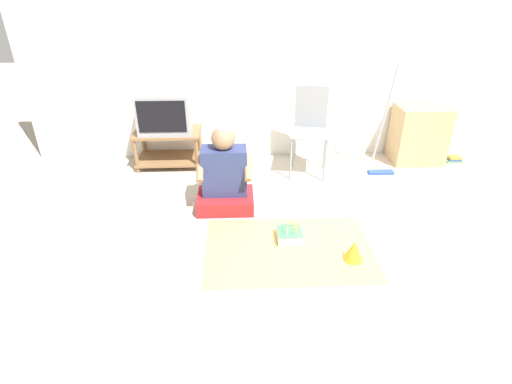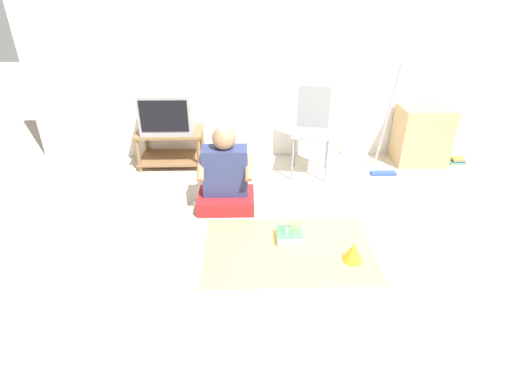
{
  "view_description": "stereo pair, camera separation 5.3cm",
  "coord_description": "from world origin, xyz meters",
  "px_view_note": "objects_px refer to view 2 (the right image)",
  "views": [
    {
      "loc": [
        -0.79,
        -2.62,
        1.98
      ],
      "look_at": [
        -0.66,
        0.34,
        0.35
      ],
      "focal_mm": 28.0,
      "sensor_mm": 36.0,
      "label": 1
    },
    {
      "loc": [
        -0.73,
        -2.62,
        1.98
      ],
      "look_at": [
        -0.66,
        0.34,
        0.35
      ],
      "focal_mm": 28.0,
      "sensor_mm": 36.0,
      "label": 2
    }
  ],
  "objects_px": {
    "tv": "(168,111)",
    "cardboard_box_stack": "(422,135)",
    "dust_mop": "(385,142)",
    "person_seated": "(225,177)",
    "book_pile": "(457,161)",
    "party_hat_blue": "(353,251)",
    "folding_chair": "(312,125)",
    "birthday_cake": "(289,235)"
  },
  "relations": [
    {
      "from": "tv",
      "to": "book_pile",
      "type": "xyz_separation_m",
      "value": [
        3.37,
        -0.06,
        -0.61
      ]
    },
    {
      "from": "cardboard_box_stack",
      "to": "birthday_cake",
      "type": "bearing_deg",
      "value": -137.06
    },
    {
      "from": "tv",
      "to": "birthday_cake",
      "type": "distance_m",
      "value": 2.08
    },
    {
      "from": "tv",
      "to": "person_seated",
      "type": "bearing_deg",
      "value": -55.9
    },
    {
      "from": "cardboard_box_stack",
      "to": "birthday_cake",
      "type": "xyz_separation_m",
      "value": [
        -1.68,
        -1.57,
        -0.28
      ]
    },
    {
      "from": "book_pile",
      "to": "birthday_cake",
      "type": "distance_m",
      "value": 2.63
    },
    {
      "from": "folding_chair",
      "to": "person_seated",
      "type": "distance_m",
      "value": 1.21
    },
    {
      "from": "tv",
      "to": "folding_chair",
      "type": "distance_m",
      "value": 1.6
    },
    {
      "from": "cardboard_box_stack",
      "to": "party_hat_blue",
      "type": "height_order",
      "value": "cardboard_box_stack"
    },
    {
      "from": "book_pile",
      "to": "tv",
      "type": "bearing_deg",
      "value": 178.96
    },
    {
      "from": "book_pile",
      "to": "party_hat_blue",
      "type": "xyz_separation_m",
      "value": [
        -1.68,
        -1.8,
        0.06
      ]
    },
    {
      "from": "person_seated",
      "to": "party_hat_blue",
      "type": "xyz_separation_m",
      "value": [
        1.02,
        -0.87,
        -0.22
      ]
    },
    {
      "from": "cardboard_box_stack",
      "to": "party_hat_blue",
      "type": "relative_size",
      "value": 4.06
    },
    {
      "from": "birthday_cake",
      "to": "party_hat_blue",
      "type": "distance_m",
      "value": 0.55
    },
    {
      "from": "folding_chair",
      "to": "cardboard_box_stack",
      "type": "distance_m",
      "value": 1.36
    },
    {
      "from": "folding_chair",
      "to": "person_seated",
      "type": "bearing_deg",
      "value": -140.02
    },
    {
      "from": "folding_chair",
      "to": "dust_mop",
      "type": "bearing_deg",
      "value": -2.61
    },
    {
      "from": "party_hat_blue",
      "to": "folding_chair",
      "type": "bearing_deg",
      "value": 93.72
    },
    {
      "from": "dust_mop",
      "to": "book_pile",
      "type": "distance_m",
      "value": 1.04
    },
    {
      "from": "book_pile",
      "to": "person_seated",
      "type": "distance_m",
      "value": 2.87
    },
    {
      "from": "cardboard_box_stack",
      "to": "dust_mop",
      "type": "bearing_deg",
      "value": -153.31
    },
    {
      "from": "tv",
      "to": "book_pile",
      "type": "distance_m",
      "value": 3.42
    },
    {
      "from": "dust_mop",
      "to": "book_pile",
      "type": "xyz_separation_m",
      "value": [
        0.97,
        0.2,
        -0.32
      ]
    },
    {
      "from": "folding_chair",
      "to": "party_hat_blue",
      "type": "bearing_deg",
      "value": -86.28
    },
    {
      "from": "dust_mop",
      "to": "book_pile",
      "type": "height_order",
      "value": "dust_mop"
    },
    {
      "from": "folding_chair",
      "to": "birthday_cake",
      "type": "xyz_separation_m",
      "value": [
        -0.36,
        -1.35,
        -0.5
      ]
    },
    {
      "from": "party_hat_blue",
      "to": "tv",
      "type": "bearing_deg",
      "value": 132.2
    },
    {
      "from": "folding_chair",
      "to": "book_pile",
      "type": "bearing_deg",
      "value": 5.32
    },
    {
      "from": "tv",
      "to": "cardboard_box_stack",
      "type": "height_order",
      "value": "tv"
    },
    {
      "from": "dust_mop",
      "to": "person_seated",
      "type": "relative_size",
      "value": 1.39
    },
    {
      "from": "folding_chair",
      "to": "party_hat_blue",
      "type": "distance_m",
      "value": 1.7
    },
    {
      "from": "folding_chair",
      "to": "book_pile",
      "type": "xyz_separation_m",
      "value": [
        1.79,
        0.17,
        -0.52
      ]
    },
    {
      "from": "folding_chair",
      "to": "birthday_cake",
      "type": "height_order",
      "value": "folding_chair"
    },
    {
      "from": "person_seated",
      "to": "cardboard_box_stack",
      "type": "bearing_deg",
      "value": 23.73
    },
    {
      "from": "tv",
      "to": "birthday_cake",
      "type": "xyz_separation_m",
      "value": [
        1.22,
        -1.57,
        -0.59
      ]
    },
    {
      "from": "tv",
      "to": "person_seated",
      "type": "distance_m",
      "value": 1.24
    },
    {
      "from": "dust_mop",
      "to": "birthday_cake",
      "type": "distance_m",
      "value": 1.78
    },
    {
      "from": "birthday_cake",
      "to": "party_hat_blue",
      "type": "relative_size",
      "value": 1.3
    },
    {
      "from": "dust_mop",
      "to": "party_hat_blue",
      "type": "height_order",
      "value": "dust_mop"
    },
    {
      "from": "birthday_cake",
      "to": "tv",
      "type": "bearing_deg",
      "value": 127.82
    },
    {
      "from": "book_pile",
      "to": "party_hat_blue",
      "type": "distance_m",
      "value": 2.46
    },
    {
      "from": "tv",
      "to": "cardboard_box_stack",
      "type": "relative_size",
      "value": 0.86
    }
  ]
}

